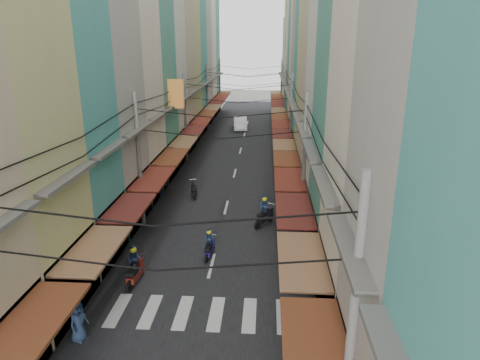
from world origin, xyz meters
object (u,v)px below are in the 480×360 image
at_px(white_car, 240,129).
at_px(traffic_sign, 308,236).
at_px(bicycle, 333,270).
at_px(market_umbrella, 321,222).

relative_size(white_car, traffic_sign, 2.15).
bearing_deg(traffic_sign, bicycle, 4.50).
bearing_deg(market_umbrella, traffic_sign, -128.00).
bearing_deg(bicycle, traffic_sign, 102.75).
xyz_separation_m(bicycle, market_umbrella, (-0.60, 0.83, 2.21)).
height_order(white_car, traffic_sign, traffic_sign).
relative_size(bicycle, traffic_sign, 0.69).
distance_m(white_car, market_umbrella, 35.27).
distance_m(bicycle, traffic_sign, 2.28).
xyz_separation_m(market_umbrella, traffic_sign, (-0.73, -0.94, -0.36)).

